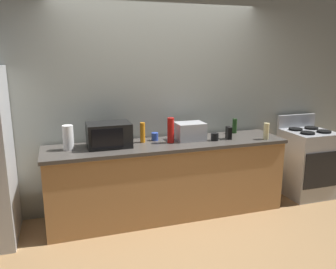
% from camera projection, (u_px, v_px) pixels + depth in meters
% --- Properties ---
extents(ground_plane, '(8.00, 8.00, 0.00)m').
position_uv_depth(ground_plane, '(179.00, 229.00, 3.85)').
color(ground_plane, '#A87F51').
extents(back_wall, '(6.40, 0.10, 2.70)m').
position_uv_depth(back_wall, '(158.00, 100.00, 4.29)').
color(back_wall, '#9EA399').
rests_on(back_wall, ground_plane).
extents(counter_run, '(2.84, 0.64, 0.90)m').
position_uv_depth(counter_run, '(168.00, 179.00, 4.11)').
color(counter_run, '#B27F4C').
rests_on(counter_run, ground_plane).
extents(stove_range, '(0.60, 0.61, 1.08)m').
position_uv_depth(stove_range, '(306.00, 162.00, 4.71)').
color(stove_range, '#B7BABF').
rests_on(stove_range, ground_plane).
extents(microwave, '(0.48, 0.35, 0.27)m').
position_uv_depth(microwave, '(109.00, 135.00, 3.82)').
color(microwave, black).
rests_on(microwave, counter_run).
extents(toaster_oven, '(0.34, 0.26, 0.21)m').
position_uv_depth(toaster_oven, '(190.00, 131.00, 4.13)').
color(toaster_oven, '#B7BABF').
rests_on(toaster_oven, counter_run).
extents(paper_towel_roll, '(0.12, 0.12, 0.27)m').
position_uv_depth(paper_towel_roll, '(68.00, 138.00, 3.69)').
color(paper_towel_roll, white).
rests_on(paper_towel_roll, counter_run).
extents(cordless_phone, '(0.07, 0.12, 0.15)m').
position_uv_depth(cordless_phone, '(229.00, 133.00, 4.18)').
color(cordless_phone, black).
rests_on(cordless_phone, counter_run).
extents(bottle_dish_soap, '(0.06, 0.06, 0.24)m').
position_uv_depth(bottle_dish_soap, '(143.00, 133.00, 4.01)').
color(bottle_dish_soap, orange).
rests_on(bottle_dish_soap, counter_run).
extents(bottle_hot_sauce, '(0.08, 0.08, 0.30)m').
position_uv_depth(bottle_hot_sauce, '(171.00, 130.00, 3.99)').
color(bottle_hot_sauce, red).
rests_on(bottle_hot_sauce, counter_run).
extents(bottle_hand_soap, '(0.07, 0.07, 0.20)m').
position_uv_depth(bottle_hand_soap, '(266.00, 131.00, 4.16)').
color(bottle_hand_soap, beige).
rests_on(bottle_hand_soap, counter_run).
extents(bottle_wine, '(0.06, 0.06, 0.19)m').
position_uv_depth(bottle_wine, '(235.00, 126.00, 4.49)').
color(bottle_wine, '#1E3F19').
rests_on(bottle_wine, counter_run).
extents(mug_black, '(0.09, 0.09, 0.09)m').
position_uv_depth(mug_black, '(215.00, 137.00, 4.11)').
color(mug_black, black).
rests_on(mug_black, counter_run).
extents(mug_blue, '(0.08, 0.08, 0.09)m').
position_uv_depth(mug_blue, '(155.00, 137.00, 4.11)').
color(mug_blue, '#2D4CB2').
rests_on(mug_blue, counter_run).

